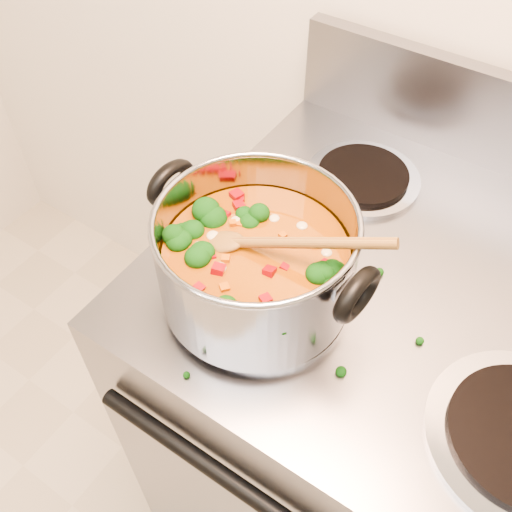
# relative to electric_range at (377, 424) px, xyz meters

# --- Properties ---
(electric_range) EXTENTS (0.75, 0.67, 1.08)m
(electric_range) POSITION_rel_electric_range_xyz_m (0.00, 0.00, 0.00)
(electric_range) COLOR gray
(electric_range) RESTS_ON ground
(stockpot) EXTENTS (0.31, 0.25, 0.15)m
(stockpot) POSITION_rel_electric_range_xyz_m (-0.19, -0.15, 0.53)
(stockpot) COLOR gray
(stockpot) RESTS_ON electric_range
(wooden_spoon) EXTENTS (0.24, 0.09, 0.10)m
(wooden_spoon) POSITION_rel_electric_range_xyz_m (-0.18, -0.15, 0.57)
(wooden_spoon) COLOR brown
(wooden_spoon) RESTS_ON stockpot
(cooktop_crumbs) EXTENTS (0.33, 0.31, 0.01)m
(cooktop_crumbs) POSITION_rel_electric_range_xyz_m (-0.17, -0.22, 0.46)
(cooktop_crumbs) COLOR black
(cooktop_crumbs) RESTS_ON electric_range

